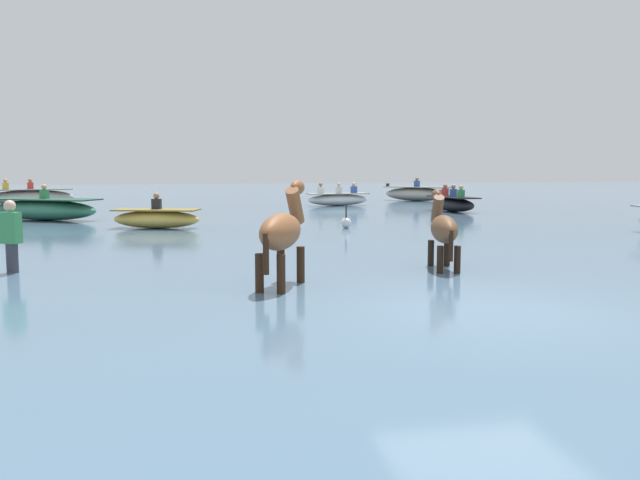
# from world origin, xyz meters

# --- Properties ---
(ground_plane) EXTENTS (120.00, 120.00, 0.00)m
(ground_plane) POSITION_xyz_m (0.00, 0.00, 0.00)
(ground_plane) COLOR #84755B
(water_surface) EXTENTS (90.00, 90.00, 0.37)m
(water_surface) POSITION_xyz_m (0.00, 10.00, 0.18)
(water_surface) COLOR slate
(water_surface) RESTS_ON ground
(horse_lead_chestnut) EXTENTS (1.10, 1.77, 1.99)m
(horse_lead_chestnut) POSITION_xyz_m (-2.42, 2.09, 1.17)
(horse_lead_chestnut) COLOR brown
(horse_lead_chestnut) RESTS_ON ground
(horse_trailing_bay) EXTENTS (0.62, 1.64, 1.77)m
(horse_trailing_bay) POSITION_xyz_m (0.65, 3.31, 1.05)
(horse_trailing_bay) COLOR brown
(horse_trailing_bay) RESTS_ON ground
(boat_near_port) EXTENTS (2.71, 1.60, 1.04)m
(boat_near_port) POSITION_xyz_m (-4.80, 12.19, 0.65)
(boat_near_port) COLOR gold
(boat_near_port) RESTS_ON water_surface
(boat_far_offshore) EXTENTS (1.41, 2.82, 1.07)m
(boat_far_offshore) POSITION_xyz_m (6.34, 17.18, 0.68)
(boat_far_offshore) COLOR black
(boat_far_offshore) RESTS_ON water_surface
(boat_far_inshore) EXTENTS (3.86, 2.09, 1.21)m
(boat_far_inshore) POSITION_xyz_m (-10.98, 24.75, 0.73)
(boat_far_inshore) COLOR #B2AD9E
(boat_far_inshore) RESTS_ON water_surface
(boat_distant_east) EXTENTS (3.35, 3.06, 1.20)m
(boat_distant_east) POSITION_xyz_m (7.39, 24.67, 0.73)
(boat_distant_east) COLOR #B2AD9E
(boat_distant_east) RESTS_ON water_surface
(boat_mid_channel) EXTENTS (2.92, 1.31, 1.04)m
(boat_mid_channel) POSITION_xyz_m (2.68, 21.67, 0.66)
(boat_mid_channel) COLOR silver
(boat_mid_channel) RESTS_ON water_surface
(boat_near_starboard) EXTENTS (4.11, 3.00, 1.20)m
(boat_near_starboard) POSITION_xyz_m (-8.63, 15.82, 0.73)
(boat_near_starboard) COLOR #337556
(boat_near_starboard) RESTS_ON water_surface
(person_wading_mid) EXTENTS (0.37, 0.31, 1.63)m
(person_wading_mid) POSITION_xyz_m (-6.86, 4.28, 0.87)
(person_wading_mid) COLOR #383842
(person_wading_mid) RESTS_ON ground
(channel_buoy) EXTENTS (0.31, 0.31, 0.71)m
(channel_buoy) POSITION_xyz_m (0.65, 11.16, 0.53)
(channel_buoy) COLOR silver
(channel_buoy) RESTS_ON water_surface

